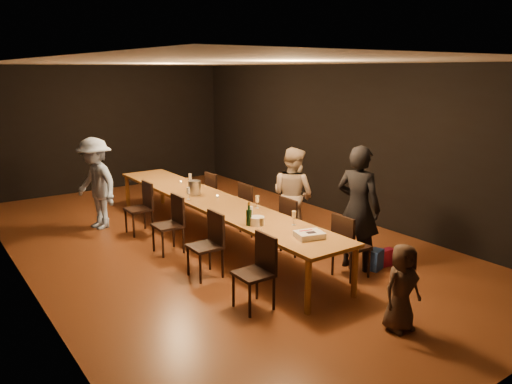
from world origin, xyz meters
TOP-DOWN VIEW (x-y plane):
  - ground at (0.00, 0.00)m, footprint 10.00×10.00m
  - room_shell at (0.00, 0.00)m, footprint 6.04×10.04m
  - table at (0.00, 0.00)m, footprint 0.90×6.00m
  - chair_right_0 at (0.85, -2.40)m, footprint 0.42×0.42m
  - chair_right_1 at (0.85, -1.20)m, footprint 0.42×0.42m
  - chair_right_2 at (0.85, 0.00)m, footprint 0.42×0.42m
  - chair_right_3 at (0.85, 1.20)m, footprint 0.42×0.42m
  - chair_left_0 at (-0.85, -2.40)m, footprint 0.42×0.42m
  - chair_left_1 at (-0.85, -1.20)m, footprint 0.42×0.42m
  - chair_left_2 at (-0.85, 0.00)m, footprint 0.42×0.42m
  - chair_left_3 at (-0.85, 1.20)m, footprint 0.42×0.42m
  - woman_birthday at (1.15, -2.21)m, footprint 0.63×0.78m
  - woman_tan at (1.15, -0.72)m, footprint 0.76×0.90m
  - man_blue at (-1.35, 1.94)m, footprint 0.86×1.21m
  - child at (0.21, -3.79)m, footprint 0.53×0.37m
  - gift_bag_red at (1.59, -2.43)m, footprint 0.23×0.14m
  - gift_bag_blue at (1.33, -2.44)m, footprint 0.28×0.22m
  - birthday_cake at (0.03, -2.42)m, footprint 0.41×0.36m
  - plate_stack at (-0.21, -1.57)m, footprint 0.25×0.25m
  - champagne_bottle at (-0.31, -1.52)m, footprint 0.10×0.10m
  - ice_bucket at (-0.06, 0.53)m, footprint 0.27×0.27m
  - wineglass_0 at (-0.35, -1.89)m, footprint 0.06×0.06m
  - wineglass_1 at (0.22, -1.87)m, footprint 0.06×0.06m
  - wineglass_2 at (-0.15, -1.33)m, footprint 0.06×0.06m
  - wineglass_3 at (0.32, -0.85)m, footprint 0.06×0.06m
  - wineglass_4 at (-0.32, 0.28)m, footprint 0.06×0.06m
  - wineglass_5 at (0.25, 1.28)m, footprint 0.06×0.06m
  - tealight_near at (0.15, -2.20)m, footprint 0.05×0.05m
  - tealight_mid at (0.15, 0.11)m, footprint 0.05×0.05m
  - tealight_far at (0.15, 1.48)m, footprint 0.05×0.05m

SIDE VIEW (x-z plane):
  - ground at x=0.00m, z-range 0.00..0.00m
  - gift_bag_red at x=1.59m, z-range 0.00..0.26m
  - gift_bag_blue at x=1.33m, z-range 0.00..0.30m
  - chair_right_0 at x=0.85m, z-range 0.00..0.93m
  - chair_right_1 at x=0.85m, z-range 0.00..0.93m
  - chair_right_2 at x=0.85m, z-range 0.00..0.93m
  - chair_right_3 at x=0.85m, z-range 0.00..0.93m
  - chair_left_0 at x=-0.85m, z-range 0.00..0.93m
  - chair_left_1 at x=-0.85m, z-range 0.00..0.93m
  - chair_left_2 at x=-0.85m, z-range 0.00..0.93m
  - chair_left_3 at x=-0.85m, z-range 0.00..0.93m
  - child at x=0.21m, z-range 0.00..1.02m
  - table at x=0.00m, z-range 0.33..1.08m
  - tealight_near at x=0.15m, z-range 0.75..0.78m
  - tealight_mid at x=0.15m, z-range 0.75..0.78m
  - tealight_far at x=0.15m, z-range 0.75..0.78m
  - birthday_cake at x=0.03m, z-range 0.75..0.83m
  - plate_stack at x=-0.21m, z-range 0.75..0.87m
  - woman_tan at x=1.15m, z-range 0.00..1.64m
  - man_blue at x=-1.35m, z-range 0.00..1.70m
  - wineglass_0 at x=-0.35m, z-range 0.75..0.96m
  - wineglass_1 at x=0.22m, z-range 0.75..0.96m
  - wineglass_2 at x=-0.15m, z-range 0.75..0.96m
  - wineglass_3 at x=0.32m, z-range 0.75..0.96m
  - wineglass_4 at x=-0.32m, z-range 0.75..0.96m
  - wineglass_5 at x=0.25m, z-range 0.75..0.96m
  - ice_bucket at x=-0.06m, z-range 0.75..1.00m
  - champagne_bottle at x=-0.31m, z-range 0.75..1.09m
  - woman_birthday at x=1.15m, z-range 0.00..1.85m
  - room_shell at x=0.00m, z-range 0.57..3.59m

